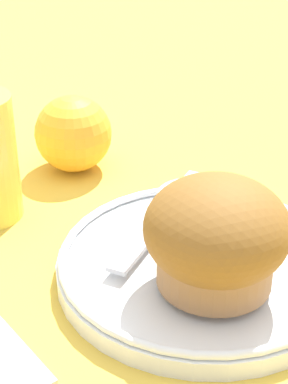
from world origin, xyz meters
TOP-DOWN VIEW (x-y plane):
  - ground_plane at (0.00, 0.00)m, footprint 3.00×3.00m
  - plate at (-0.01, -0.01)m, footprint 0.21×0.21m
  - muffin at (-0.02, -0.03)m, footprint 0.10×0.10m
  - cream_ramekin at (0.02, 0.04)m, footprint 0.06×0.06m
  - berry_pair at (0.01, 0.03)m, footprint 0.03×0.01m
  - butter_knife at (-0.00, 0.05)m, footprint 0.15×0.09m
  - orange_fruit at (0.01, 0.20)m, footprint 0.07×0.07m

SIDE VIEW (x-z plane):
  - ground_plane at x=0.00m, z-range 0.00..0.00m
  - plate at x=-0.01m, z-range 0.00..0.02m
  - butter_knife at x=0.00m, z-range 0.02..0.02m
  - berry_pair at x=0.01m, z-range 0.02..0.03m
  - cream_ramekin at x=0.02m, z-range 0.02..0.04m
  - orange_fruit at x=0.01m, z-range 0.00..0.07m
  - muffin at x=-0.02m, z-range 0.02..0.09m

